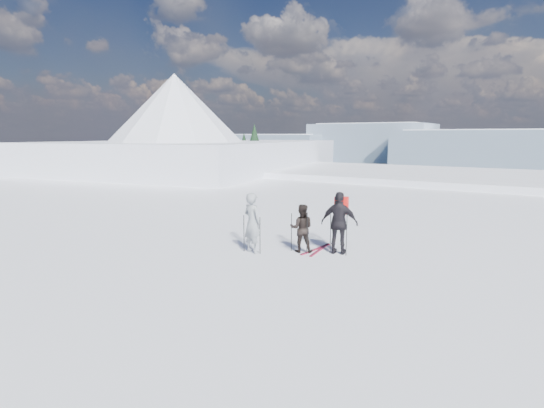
{
  "coord_description": "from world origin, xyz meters",
  "views": [
    {
      "loc": [
        5.29,
        -8.44,
        3.68
      ],
      "look_at": [
        -1.93,
        3.0,
        1.48
      ],
      "focal_mm": 28.0,
      "sensor_mm": 36.0,
      "label": 1
    }
  ],
  "objects_px": {
    "skier_pack": "(339,223)",
    "skis_loose": "(318,249)",
    "skier_grey": "(252,223)",
    "skier_dark": "(302,228)"
  },
  "relations": [
    {
      "from": "skier_pack",
      "to": "skis_loose",
      "type": "bearing_deg",
      "value": -16.15
    },
    {
      "from": "skier_pack",
      "to": "skier_grey",
      "type": "bearing_deg",
      "value": 16.53
    },
    {
      "from": "skier_dark",
      "to": "skis_loose",
      "type": "relative_size",
      "value": 0.9
    },
    {
      "from": "skier_grey",
      "to": "skier_pack",
      "type": "xyz_separation_m",
      "value": [
        2.39,
        1.3,
        0.03
      ]
    },
    {
      "from": "skier_pack",
      "to": "skier_dark",
      "type": "bearing_deg",
      "value": 9.32
    },
    {
      "from": "skier_dark",
      "to": "skis_loose",
      "type": "xyz_separation_m",
      "value": [
        0.35,
        0.48,
        -0.75
      ]
    },
    {
      "from": "skier_dark",
      "to": "skier_pack",
      "type": "bearing_deg",
      "value": 175.23
    },
    {
      "from": "skier_grey",
      "to": "skis_loose",
      "type": "height_order",
      "value": "skier_grey"
    },
    {
      "from": "skier_grey",
      "to": "skis_loose",
      "type": "distance_m",
      "value": 2.33
    },
    {
      "from": "skis_loose",
      "to": "skier_pack",
      "type": "bearing_deg",
      "value": -4.13
    }
  ]
}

